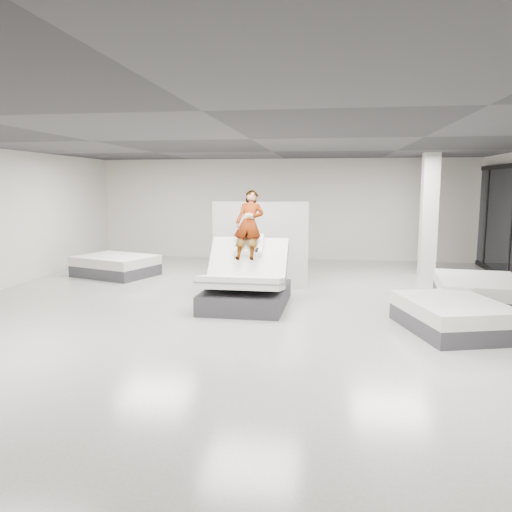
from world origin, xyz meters
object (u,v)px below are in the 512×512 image
person (249,240)px  column (429,215)px  flat_bed_left_far (116,266)px  divider_panel (260,245)px  flat_bed_right_far (478,292)px  hero_bed (246,286)px  flat_bed_right_near (453,316)px  remote (257,250)px

person → column: 5.54m
flat_bed_left_far → column: bearing=8.3°
column → divider_panel: bearing=-152.6°
divider_panel → flat_bed_right_far: bearing=-20.6°
flat_bed_left_far → hero_bed: bearing=-35.3°
flat_bed_right_near → column: 5.36m
hero_bed → flat_bed_left_far: (-3.95, 2.80, -0.15)m
remote → divider_panel: 1.85m
column → flat_bed_left_far: bearing=-171.7°
person → column: (4.17, 3.63, 0.31)m
hero_bed → column: column is taller
flat_bed_right_near → column: (0.54, 5.16, 1.34)m
person → divider_panel: 1.51m
person → flat_bed_right_near: person is taller
flat_bed_right_far → flat_bed_left_far: size_ratio=0.96×
flat_bed_right_near → remote: bearing=161.0°
hero_bed → divider_panel: bearing=88.8°
remote → column: (3.96, 3.99, 0.47)m
person → flat_bed_left_far: person is taller
remote → person: bearing=122.2°
divider_panel → flat_bed_right_near: (3.60, -3.01, -0.74)m
flat_bed_left_far → flat_bed_right_near: bearing=-27.7°
flat_bed_right_far → column: (-0.38, 3.33, 1.32)m
hero_bed → person: bearing=88.5°
remote → column: size_ratio=0.04×
remote → column: bearing=46.7°
flat_bed_right_near → flat_bed_right_far: bearing=63.5°
person → flat_bed_right_near: size_ratio=0.70×
divider_panel → person: bearing=-97.2°
person → divider_panel: bearing=90.3°
flat_bed_left_far → divider_panel: bearing=-13.7°
remote → flat_bed_left_far: bearing=147.6°
hero_bed → flat_bed_right_far: (4.56, 0.65, -0.13)m
person → flat_bed_right_near: bearing=-21.4°
flat_bed_right_near → column: column is taller
flat_bed_right_near → person: bearing=157.1°
flat_bed_right_near → flat_bed_left_far: (-7.59, 3.98, 0.01)m
divider_panel → flat_bed_right_near: 4.76m
remote → flat_bed_left_far: size_ratio=0.06×
flat_bed_right_far → column: size_ratio=0.69×
hero_bed → person: size_ratio=1.40×
flat_bed_right_far → column: 3.60m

